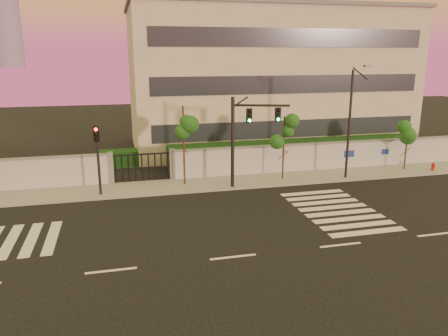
{
  "coord_description": "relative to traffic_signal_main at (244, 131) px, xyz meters",
  "views": [
    {
      "loc": [
        -4.4,
        -16.29,
        8.34
      ],
      "look_at": [
        1.09,
        6.0,
        2.3
      ],
      "focal_mm": 35.0,
      "sensor_mm": 36.0,
      "label": 1
    }
  ],
  "objects": [
    {
      "name": "street_tree_d",
      "position": [
        -3.57,
        1.32,
        0.14
      ],
      "size": [
        1.51,
        1.2,
        5.18
      ],
      "color": "#382314",
      "rests_on": "ground"
    },
    {
      "name": "fire_hydrant",
      "position": [
        14.36,
        0.36,
        -3.3
      ],
      "size": [
        0.27,
        0.27,
        0.73
      ],
      "rotation": [
        0.0,
        0.0,
        -0.02
      ],
      "color": "red",
      "rests_on": "ground"
    },
    {
      "name": "perimeter_wall",
      "position": [
        -3.08,
        2.68,
        -2.6
      ],
      "size": [
        60.0,
        0.36,
        2.2
      ],
      "color": "#A8ABAF",
      "rests_on": "ground"
    },
    {
      "name": "sidewalk",
      "position": [
        -3.19,
        1.18,
        -3.59
      ],
      "size": [
        60.0,
        3.0,
        0.15
      ],
      "primitive_type": "cube",
      "color": "gray",
      "rests_on": "ground"
    },
    {
      "name": "traffic_signal_main",
      "position": [
        0.0,
        0.0,
        0.0
      ],
      "size": [
        3.6,
        1.24,
        5.8
      ],
      "rotation": [
        0.0,
        0.0,
        -0.31
      ],
      "color": "black",
      "rests_on": "ground"
    },
    {
      "name": "street_tree_f",
      "position": [
        12.61,
        1.22,
        -1.05
      ],
      "size": [
        1.45,
        1.15,
        3.55
      ],
      "color": "#382314",
      "rests_on": "ground"
    },
    {
      "name": "streetlight_east",
      "position": [
        7.31,
        0.05,
        0.48
      ],
      "size": [
        0.46,
        1.85,
        7.67
      ],
      "color": "black",
      "rests_on": "ground"
    },
    {
      "name": "hedge_row",
      "position": [
        -2.02,
        5.42,
        -2.85
      ],
      "size": [
        41.0,
        4.25,
        1.8
      ],
      "color": "black",
      "rests_on": "ground"
    },
    {
      "name": "street_tree_e",
      "position": [
        3.02,
        0.91,
        -0.45
      ],
      "size": [
        1.37,
        1.09,
        4.37
      ],
      "color": "#382314",
      "rests_on": "ground"
    },
    {
      "name": "ground",
      "position": [
        -3.19,
        -9.32,
        -3.67
      ],
      "size": [
        120.0,
        120.0,
        0.0
      ],
      "primitive_type": "plane",
      "color": "black",
      "rests_on": "ground"
    },
    {
      "name": "road_markings",
      "position": [
        -4.77,
        -5.56,
        -3.66
      ],
      "size": [
        57.0,
        7.62,
        0.02
      ],
      "color": "silver",
      "rests_on": "ground"
    },
    {
      "name": "traffic_signal_secondary",
      "position": [
        -8.82,
        0.35,
        -0.86
      ],
      "size": [
        0.34,
        0.34,
        4.42
      ],
      "rotation": [
        0.0,
        0.0,
        -0.18
      ],
      "color": "black",
      "rests_on": "ground"
    },
    {
      "name": "institutional_building",
      "position": [
        5.81,
        12.67,
        2.49
      ],
      "size": [
        24.4,
        12.4,
        12.25
      ],
      "color": "#BFB6A2",
      "rests_on": "ground"
    }
  ]
}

